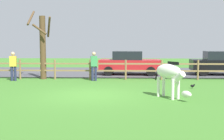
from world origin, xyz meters
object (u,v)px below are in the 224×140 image
parked_car_black (222,63)px  visitor_right_of_tree (94,65)px  bare_tree (42,45)px  zebra (170,74)px  crow_on_grass (193,86)px  visitor_left_of_tree (13,65)px  parked_car_red (129,63)px

parked_car_black → visitor_right_of_tree: size_ratio=2.50×
bare_tree → zebra: bare_tree is taller
zebra → crow_on_grass: zebra is taller
bare_tree → visitor_left_of_tree: size_ratio=2.49×
parked_car_red → visitor_right_of_tree: visitor_right_of_tree is taller
crow_on_grass → parked_car_black: parked_car_black is taller
visitor_left_of_tree → zebra: bearing=-31.1°
bare_tree → visitor_left_of_tree: bare_tree is taller
parked_car_black → zebra: bearing=-120.3°
parked_car_black → parked_car_red: same height
bare_tree → zebra: bearing=-40.9°
crow_on_grass → parked_car_red: size_ratio=0.05×
zebra → parked_car_black: parked_car_black is taller
zebra → parked_car_black: 9.28m
zebra → parked_car_black: size_ratio=0.41×
bare_tree → parked_car_red: size_ratio=1.00×
zebra → visitor_right_of_tree: visitor_right_of_tree is taller
parked_car_black → visitor_left_of_tree: visitor_left_of_tree is taller
crow_on_grass → parked_car_black: 6.47m
crow_on_grass → zebra: bearing=-121.1°
zebra → parked_car_black: bearing=59.7°
parked_car_red → bare_tree: bearing=-156.4°
crow_on_grass → visitor_left_of_tree: size_ratio=0.13×
zebra → visitor_left_of_tree: (-7.99, 4.81, -0.02)m
crow_on_grass → parked_car_red: bearing=117.5°
bare_tree → visitor_left_of_tree: 2.01m
bare_tree → parked_car_red: (5.16, 2.25, -1.17)m
visitor_right_of_tree → bare_tree: bearing=168.4°
crow_on_grass → visitor_right_of_tree: bearing=152.1°
bare_tree → visitor_left_of_tree: bearing=-149.1°
parked_car_black → visitor_left_of_tree: 13.07m
parked_car_black → visitor_right_of_tree: 8.66m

